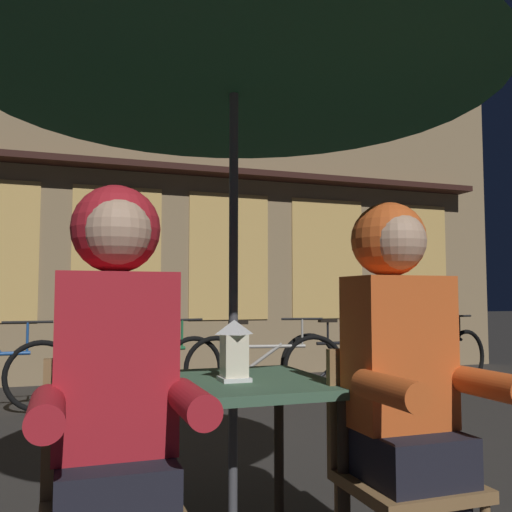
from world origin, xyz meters
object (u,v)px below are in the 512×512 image
(bicycle_fourth, at_px, (265,366))
(chair_left, at_px, (112,492))
(lantern, at_px, (234,349))
(bicycle_fifth, at_px, (351,361))
(cafe_table, at_px, (233,406))
(chair_right, at_px, (395,460))
(person_right_hooded, at_px, (403,359))
(bicycle_furthest, at_px, (439,358))
(person_left_hooded, at_px, (116,371))
(patio_umbrella, at_px, (234,48))
(bicycle_third, at_px, (144,371))

(bicycle_fourth, bearing_deg, chair_left, -116.16)
(lantern, xyz_separation_m, bicycle_fifth, (2.43, 3.54, -0.51))
(cafe_table, bearing_deg, chair_left, -142.45)
(chair_right, bearing_deg, bicycle_fifth, 63.32)
(person_right_hooded, relative_size, bicycle_furthest, 0.85)
(lantern, height_order, person_right_hooded, person_right_hooded)
(bicycle_fourth, height_order, bicycle_fifth, same)
(cafe_table, xyz_separation_m, bicycle_fourth, (1.36, 3.37, -0.29))
(bicycle_furthest, bearing_deg, lantern, -135.70)
(chair_right, bearing_deg, chair_left, 180.00)
(chair_left, distance_m, person_left_hooded, 0.36)
(chair_left, xyz_separation_m, person_right_hooded, (0.96, -0.06, 0.36))
(chair_right, relative_size, bicycle_fifth, 0.52)
(chair_right, height_order, bicycle_furthest, chair_right)
(bicycle_furthest, bearing_deg, chair_left, -136.70)
(patio_umbrella, relative_size, chair_right, 2.66)
(lantern, xyz_separation_m, chair_right, (0.49, -0.33, -0.37))
(cafe_table, bearing_deg, patio_umbrella, 0.00)
(cafe_table, distance_m, chair_right, 0.62)
(bicycle_third, height_order, bicycle_fourth, same)
(chair_left, relative_size, bicycle_third, 0.53)
(person_right_hooded, xyz_separation_m, bicycle_third, (-0.36, 3.82, -0.50))
(bicycle_fourth, bearing_deg, lantern, -111.81)
(lantern, height_order, bicycle_third, lantern)
(bicycle_third, height_order, bicycle_furthest, same)
(patio_umbrella, height_order, person_left_hooded, patio_umbrella)
(chair_left, distance_m, bicycle_furthest, 5.45)
(chair_left, distance_m, bicycle_third, 3.81)
(person_left_hooded, distance_m, bicycle_fourth, 4.25)
(person_right_hooded, bearing_deg, cafe_table, 138.43)
(person_right_hooded, bearing_deg, chair_left, 176.61)
(chair_left, bearing_deg, patio_umbrella, 37.55)
(cafe_table, bearing_deg, person_left_hooded, -138.43)
(bicycle_fifth, bearing_deg, bicycle_third, -177.29)
(cafe_table, distance_m, person_left_hooded, 0.67)
(person_left_hooded, xyz_separation_m, person_right_hooded, (0.96, 0.00, 0.00))
(patio_umbrella, relative_size, bicycle_fourth, 1.39)
(cafe_table, height_order, person_right_hooded, person_right_hooded)
(chair_left, bearing_deg, cafe_table, 37.55)
(bicycle_fifth, bearing_deg, patio_umbrella, -124.71)
(chair_right, distance_m, bicycle_fourth, 3.84)
(chair_right, distance_m, bicycle_third, 3.78)
(lantern, distance_m, person_right_hooded, 0.62)
(patio_umbrella, height_order, chair_right, patio_umbrella)
(cafe_table, distance_m, person_right_hooded, 0.67)
(cafe_table, relative_size, bicycle_furthest, 0.45)
(cafe_table, height_order, lantern, lantern)
(bicycle_fourth, bearing_deg, chair_right, -103.20)
(lantern, bearing_deg, person_left_hooded, -140.82)
(chair_right, height_order, person_right_hooded, person_right_hooded)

